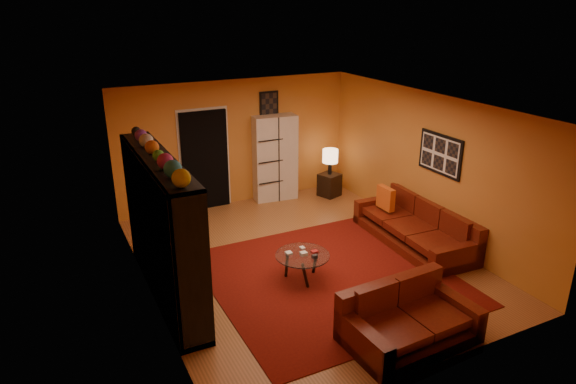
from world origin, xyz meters
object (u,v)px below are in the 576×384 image
bowl_chair (174,238)px  table_lamp (330,157)px  sofa (418,228)px  coffee_table (302,257)px  loveseat (405,319)px  entertainment_unit (162,229)px  storage_cabinet (275,158)px  side_table (329,185)px  tv (168,235)px

bowl_chair → table_lamp: table_lamp is taller
sofa → coffee_table: (-2.45, -0.24, 0.10)m
sofa → table_lamp: size_ratio=4.45×
sofa → loveseat: same height
entertainment_unit → loveseat: entertainment_unit is taller
sofa → coffee_table: sofa is taller
sofa → storage_cabinet: bearing=116.4°
table_lamp → bowl_chair: bearing=-162.1°
storage_cabinet → side_table: storage_cabinet is taller
storage_cabinet → sofa: bearing=-60.7°
coffee_table → storage_cabinet: (1.10, 3.33, 0.54)m
bowl_chair → storage_cabinet: bearing=31.3°
tv → storage_cabinet: storage_cabinet is taller
entertainment_unit → tv: bearing=-60.5°
bowl_chair → side_table: size_ratio=1.37×
table_lamp → side_table: bearing=-116.6°
loveseat → table_lamp: table_lamp is taller
storage_cabinet → table_lamp: storage_cabinet is taller
storage_cabinet → side_table: 1.38m
bowl_chair → table_lamp: bearing=17.9°
sofa → table_lamp: table_lamp is taller
bowl_chair → side_table: 3.99m
coffee_table → storage_cabinet: storage_cabinet is taller
bowl_chair → tv: bearing=-105.9°
sofa → storage_cabinet: (-1.35, 3.10, 0.63)m
sofa → side_table: size_ratio=4.97×
entertainment_unit → storage_cabinet: size_ratio=1.64×
storage_cabinet → table_lamp: bearing=-13.0°
sofa → table_lamp: (-0.21, 2.71, 0.62)m
coffee_table → bowl_chair: 2.32m
loveseat → table_lamp: bearing=-22.5°
loveseat → tv: bearing=43.4°
coffee_table → side_table: (2.24, 2.95, -0.13)m
storage_cabinet → tv: bearing=-130.5°
loveseat → storage_cabinet: 5.29m
sofa → side_table: 2.72m
entertainment_unit → storage_cabinet: (3.07, 2.80, -0.13)m
side_table → loveseat: bearing=-109.9°
entertainment_unit → bowl_chair: (0.41, 1.18, -0.75)m
entertainment_unit → side_table: (4.21, 2.41, -0.80)m
sofa → bowl_chair: (-4.00, 1.48, 0.02)m
storage_cabinet → bowl_chair: size_ratio=2.68×
tv → sofa: size_ratio=0.36×
entertainment_unit → sofa: 4.49m
entertainment_unit → coffee_table: bearing=-15.2°
storage_cabinet → coffee_table: bearing=-102.5°
coffee_table → table_lamp: 3.74m
table_lamp → tv: bearing=-149.0°
side_table → tv: bearing=-149.0°
entertainment_unit → loveseat: (2.46, -2.41, -0.77)m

